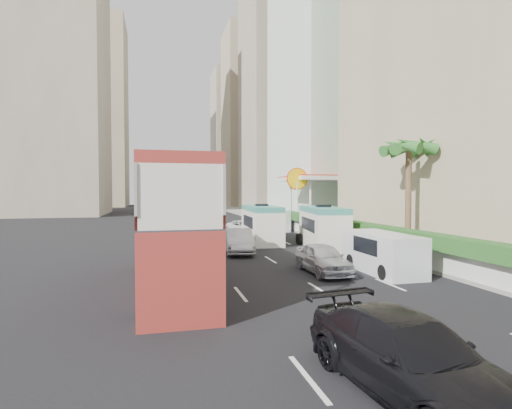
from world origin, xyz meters
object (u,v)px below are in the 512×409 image
object	(u,v)px
car_silver_lane_a	(239,253)
van_asset	(244,234)
double_decker_bus	(174,225)
minibus_far	(323,228)
minibus_near	(261,224)
panel_van_far	(270,220)
shell_station	(318,202)
car_silver_lane_b	(323,273)
panel_van_near	(382,253)
car_black	(408,394)
palm_tree	(408,200)

from	to	relation	value
car_silver_lane_a	van_asset	distance (m)	11.17
double_decker_bus	minibus_far	distance (m)	13.53
minibus_near	panel_van_far	world-z (taller)	minibus_near
minibus_far	shell_station	xyz separation A→B (m)	(5.62, 14.40, 1.34)
car_silver_lane_b	minibus_near	size ratio (longest dim) A/B	0.66
van_asset	shell_station	distance (m)	10.33
shell_station	minibus_near	bearing A→B (deg)	-130.42
minibus_near	minibus_far	size ratio (longest dim) A/B	0.99
car_silver_lane_a	panel_van_far	xyz separation A→B (m)	(5.87, 13.37, 1.03)
panel_van_near	panel_van_far	size ratio (longest dim) A/B	0.91
double_decker_bus	panel_van_far	bearing A→B (deg)	64.35
double_decker_bus	car_black	distance (m)	11.15
palm_tree	minibus_near	bearing A→B (deg)	128.65
double_decker_bus	van_asset	bearing A→B (deg)	69.57
shell_station	minibus_far	bearing A→B (deg)	-111.32
panel_van_near	panel_van_far	distance (m)	20.93
minibus_far	panel_van_far	distance (m)	12.69
car_silver_lane_b	car_black	bearing A→B (deg)	-104.78
car_silver_lane_a	minibus_near	distance (m)	5.46
double_decker_bus	shell_station	size ratio (longest dim) A/B	1.38
shell_station	palm_tree	bearing A→B (deg)	-96.60
palm_tree	panel_van_far	bearing A→B (deg)	101.69
car_black	minibus_near	size ratio (longest dim) A/B	0.82
shell_station	panel_van_far	bearing A→B (deg)	-163.51
panel_van_far	minibus_near	bearing A→B (deg)	-117.83
car_black	shell_station	distance (m)	35.27
double_decker_bus	minibus_far	size ratio (longest dim) A/B	1.73
car_silver_lane_b	minibus_far	distance (m)	8.52
car_black	panel_van_far	distance (m)	31.98
minibus_near	shell_station	xyz separation A→B (m)	(8.97, 10.53, 1.36)
double_decker_bus	panel_van_near	size ratio (longest dim) A/B	2.33
van_asset	shell_station	size ratio (longest dim) A/B	0.55
van_asset	panel_van_near	distance (m)	18.66
car_silver_lane_a	van_asset	bearing A→B (deg)	82.85
van_asset	minibus_near	size ratio (longest dim) A/B	0.69
double_decker_bus	minibus_near	world-z (taller)	double_decker_bus
minibus_near	minibus_far	xyz separation A→B (m)	(3.35, -3.86, 0.02)
car_black	van_asset	bearing A→B (deg)	77.54
double_decker_bus	palm_tree	distance (m)	14.39
car_silver_lane_a	minibus_far	xyz separation A→B (m)	(6.03, 0.69, 1.41)
double_decker_bus	shell_station	distance (m)	28.02
minibus_near	car_silver_lane_a	bearing A→B (deg)	-117.20
car_black	panel_van_far	bearing A→B (deg)	72.23
car_silver_lane_a	minibus_far	bearing A→B (deg)	13.01
minibus_far	panel_van_far	world-z (taller)	minibus_far
van_asset	panel_van_far	size ratio (longest dim) A/B	0.85
panel_van_near	shell_station	size ratio (longest dim) A/B	0.59
car_silver_lane_a	car_silver_lane_b	bearing A→B (deg)	-62.64
minibus_far	panel_van_near	bearing A→B (deg)	-83.87
minibus_near	panel_van_near	bearing A→B (deg)	-73.46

